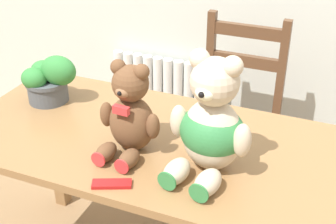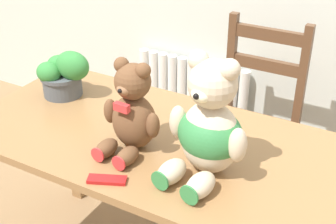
% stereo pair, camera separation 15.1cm
% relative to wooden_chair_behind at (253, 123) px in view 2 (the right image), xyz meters
% --- Properties ---
extents(radiator, '(0.74, 0.10, 0.57)m').
position_rel_wooden_chair_behind_xyz_m(radiator, '(-0.52, 0.36, -0.22)').
color(radiator, white).
rests_on(radiator, ground_plane).
extents(dining_table, '(1.51, 0.71, 0.75)m').
position_rel_wooden_chair_behind_xyz_m(dining_table, '(-0.10, -0.73, 0.17)').
color(dining_table, olive).
rests_on(dining_table, ground_plane).
extents(wooden_chair_behind, '(0.41, 0.38, 0.97)m').
position_rel_wooden_chair_behind_xyz_m(wooden_chair_behind, '(0.00, 0.00, 0.00)').
color(wooden_chair_behind, brown).
rests_on(wooden_chair_behind, ground_plane).
extents(teddy_bear_left, '(0.23, 0.23, 0.32)m').
position_rel_wooden_chair_behind_xyz_m(teddy_bear_left, '(-0.17, -0.82, 0.42)').
color(teddy_bear_left, brown).
rests_on(teddy_bear_left, dining_table).
extents(teddy_bear_right, '(0.28, 0.31, 0.40)m').
position_rel_wooden_chair_behind_xyz_m(teddy_bear_right, '(0.12, -0.81, 0.44)').
color(teddy_bear_right, beige).
rests_on(teddy_bear_right, dining_table).
extents(potted_plant, '(0.22, 0.18, 0.20)m').
position_rel_wooden_chair_behind_xyz_m(potted_plant, '(-0.63, -0.62, 0.38)').
color(potted_plant, '#4C5156').
rests_on(potted_plant, dining_table).
extents(chocolate_bar, '(0.13, 0.09, 0.01)m').
position_rel_wooden_chair_behind_xyz_m(chocolate_bar, '(-0.13, -1.02, 0.29)').
color(chocolate_bar, red).
rests_on(chocolate_bar, dining_table).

